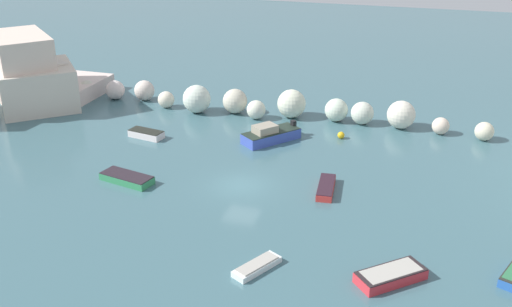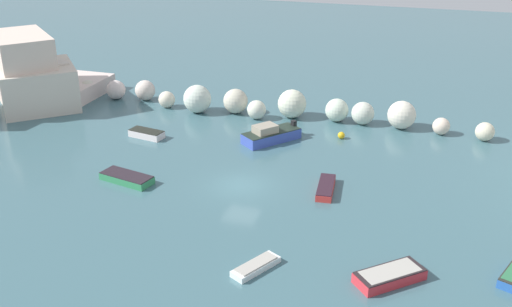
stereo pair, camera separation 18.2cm
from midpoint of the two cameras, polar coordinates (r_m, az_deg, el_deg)
The scene contains 10 objects.
cove_water at distance 43.46m, azimuth -1.33°, elevation -3.09°, with size 160.00×160.00×0.00m, color #3D636C.
cliff_headland_left at distance 63.39m, azimuth -22.61°, elevation 6.27°, with size 16.45×16.24×7.15m.
rock_breakwater at distance 56.87m, azimuth 0.87°, elevation 4.78°, with size 40.87×4.29×2.71m.
channel_buoy at distance 52.14m, azimuth 8.31°, elevation 1.74°, with size 0.62×0.62×0.62m, color gold.
moored_boat_0 at distance 44.92m, azimuth -12.21°, elevation -2.31°, with size 4.29×2.39×0.58m.
moored_boat_1 at distance 34.20m, azimuth 0.14°, elevation -10.80°, with size 2.37×3.20×0.44m.
moored_boat_2 at distance 50.97m, azimuth 1.50°, elevation 1.82°, with size 4.70×5.17×1.58m.
moored_boat_3 at distance 52.76m, azimuth -10.38°, elevation 1.88°, with size 3.25×1.77×0.65m.
moored_boat_4 at distance 42.85m, azimuth 6.85°, elevation -3.27°, with size 1.44×3.75×0.54m.
moored_boat_5 at distance 34.05m, azimuth 12.88°, elevation -11.38°, with size 3.99×3.81×0.67m.
Camera 2 is at (12.53, -36.73, 19.57)m, focal length 41.58 mm.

